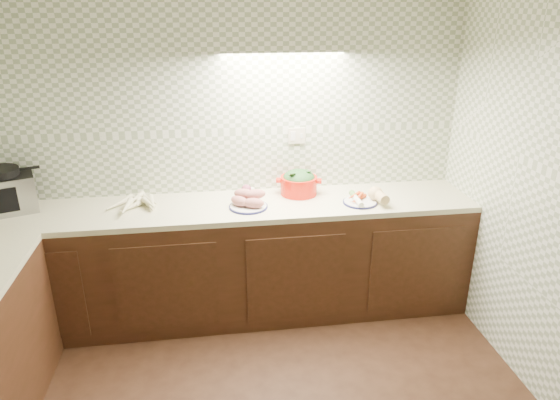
{
  "coord_description": "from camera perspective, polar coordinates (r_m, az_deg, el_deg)",
  "views": [
    {
      "loc": [
        -0.1,
        -1.85,
        2.28
      ],
      "look_at": [
        0.34,
        1.25,
        1.02
      ],
      "focal_mm": 32.0,
      "sensor_mm": 36.0,
      "label": 1
    }
  ],
  "objects": [
    {
      "name": "room",
      "position": [
        1.96,
        -4.77,
        2.45
      ],
      "size": [
        3.6,
        3.6,
        2.6
      ],
      "color": "black",
      "rests_on": "ground"
    },
    {
      "name": "counter",
      "position": [
        3.17,
        -17.71,
        -14.48
      ],
      "size": [
        3.6,
        3.6,
        0.9
      ],
      "color": "black",
      "rests_on": "ground"
    },
    {
      "name": "toaster_oven",
      "position": [
        3.96,
        -29.25,
        0.85
      ],
      "size": [
        0.51,
        0.46,
        0.3
      ],
      "rotation": [
        0.0,
        0.0,
        0.35
      ],
      "color": "black",
      "rests_on": "counter"
    },
    {
      "name": "parsnip_pile",
      "position": [
        3.73,
        -17.0,
        -0.27
      ],
      "size": [
        0.36,
        0.36,
        0.07
      ],
      "color": "beige",
      "rests_on": "counter"
    },
    {
      "name": "sweet_potato_plate",
      "position": [
        3.56,
        -3.62,
        -0.09
      ],
      "size": [
        0.29,
        0.28,
        0.13
      ],
      "rotation": [
        0.0,
        0.0,
        -0.42
      ],
      "color": "#111245",
      "rests_on": "counter"
    },
    {
      "name": "onion_bowl",
      "position": [
        3.72,
        -3.66,
        0.8
      ],
      "size": [
        0.14,
        0.14,
        0.11
      ],
      "color": "black",
      "rests_on": "counter"
    },
    {
      "name": "dutch_oven",
      "position": [
        3.78,
        2.16,
        2.03
      ],
      "size": [
        0.35,
        0.33,
        0.19
      ],
      "rotation": [
        0.0,
        0.0,
        -0.2
      ],
      "color": "red",
      "rests_on": "counter"
    },
    {
      "name": "veg_plate",
      "position": [
        3.69,
        9.92,
        0.34
      ],
      "size": [
        0.3,
        0.26,
        0.12
      ],
      "rotation": [
        0.0,
        0.0,
        -0.05
      ],
      "color": "#111245",
      "rests_on": "counter"
    }
  ]
}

